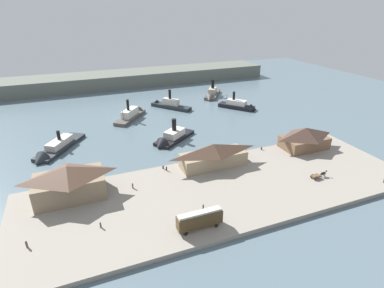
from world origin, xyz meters
The scene contains 25 objects.
ground_plane centered at (0.00, 0.00, 0.00)m, with size 320.00×320.00×0.00m, color slate.
quay_promenade centered at (0.00, -22.00, 0.60)m, with size 110.00×36.00×1.20m, color gray.
seawall_edge centered at (0.00, -3.60, 0.50)m, with size 110.00×0.80×1.00m, color slate.
ferry_shed_central_terminal centered at (-39.35, -10.61, 5.71)m, with size 17.78×11.13×8.88m.
ferry_shed_customs_shed centered at (2.49, -9.44, 4.97)m, with size 20.83×7.58×7.42m.
ferry_shed_west_terminal centered at (37.73, -9.30, 5.01)m, with size 15.86×9.79×7.49m.
street_tram centered at (-12.92, -34.88, 3.79)m, with size 10.53×2.52×4.46m.
horse_cart centered at (27.93, -27.51, 2.13)m, with size 5.43×1.56×1.87m.
pedestrian_at_waters_edge centered at (-9.37, -28.86, 1.93)m, with size 0.40×0.40×1.60m.
pedestrian_walking_east centered at (-48.72, -27.05, 2.00)m, with size 0.43×0.43×1.75m.
pedestrian_near_cart centered at (-23.56, -12.94, 1.99)m, with size 0.43×0.43×1.72m.
pedestrian_walking_west centered at (-12.00, -7.08, 1.92)m, with size 0.39×0.39×1.57m.
pedestrian_by_tram centered at (43.36, -36.41, 1.96)m, with size 0.41×0.41×1.67m.
pedestrian_standing_center centered at (-33.69, -26.38, 1.91)m, with size 0.39×0.39×1.56m.
mooring_post_west centered at (50.42, -5.48, 1.65)m, with size 0.44×0.44×0.90m, color black.
mooring_post_center_west centered at (23.10, -5.30, 1.65)m, with size 0.44×0.44×0.90m, color black.
mooring_post_center_east centered at (-12.60, -5.45, 1.65)m, with size 0.44×0.44×0.90m, color black.
mooring_post_east centered at (16.86, -5.18, 1.65)m, with size 0.44×0.44×0.90m, color black.
ferry_near_quay centered at (8.07, 55.57, 1.57)m, with size 17.89×20.55×10.56m.
ferry_outer_harbor centered at (-3.53, 15.21, 1.31)m, with size 19.75×16.99×10.64m.
ferry_approaching_east centered at (-10.90, 47.90, 1.51)m, with size 18.06×20.74×11.11m.
ferry_departing_north centered at (36.54, 64.15, 1.43)m, with size 16.83×20.94×10.95m.
ferry_approaching_west centered at (40.67, 40.28, 1.56)m, with size 15.97×18.11×9.59m.
ferry_moored_west centered at (-44.01, 21.47, 1.09)m, with size 19.16×24.46×8.93m.
far_headland centered at (0.00, 110.00, 4.00)m, with size 180.00×24.00×8.00m, color #60665B.
Camera 1 is at (-34.91, -85.35, 47.61)m, focal length 28.65 mm.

